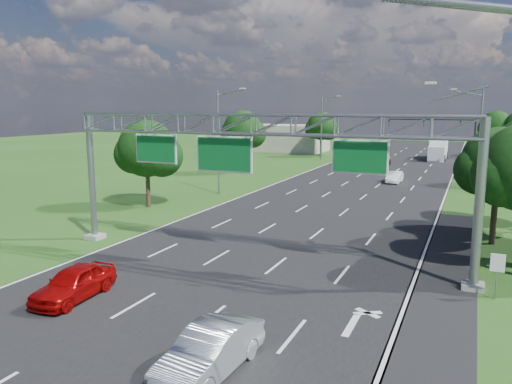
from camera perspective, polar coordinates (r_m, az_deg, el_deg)
The scene contains 21 objects.
ground at distance 44.69m, azimuth 8.86°, elevation -1.27°, with size 220.00×220.00×0.00m, color #224A16.
road at distance 44.69m, azimuth 8.86°, elevation -1.27°, with size 18.00×180.00×0.02m, color black.
road_flare at distance 27.77m, azimuth 20.86°, elevation -8.61°, with size 3.00×30.00×0.02m, color black.
sign_gantry at distance 26.78m, azimuth -0.14°, elevation 6.43°, with size 23.50×1.00×9.56m.
regulatory_sign at distance 24.46m, azimuth 25.87°, elevation -7.72°, with size 0.60×0.08×2.10m.
traffic_signal at distance 77.60m, azimuth 21.16°, elevation 6.66°, with size 12.21×0.24×7.00m.
streetlight_l_near at distance 48.10m, azimuth -4.15°, elevation 6.29°, with size 2.97×0.22×10.16m.
streetlight_l_far at distance 80.69m, azimuth 7.64°, elevation 7.61°, with size 2.97×0.22×10.16m.
streetlight_r_mid at distance 52.52m, azimuth 24.00°, elevation 5.77°, with size 2.97×0.22×10.16m.
tree_verge_la at distance 42.79m, azimuth -12.27°, elevation 4.57°, with size 5.76×4.80×7.40m.
tree_verge_lb at distance 63.61m, azimuth -1.49°, elevation 7.00°, with size 5.76×4.80×8.06m.
tree_verge_lc at distance 85.99m, azimuth 7.53°, elevation 7.33°, with size 5.76×4.80×7.62m.
tree_verge_re at distance 90.59m, azimuth 25.77°, elevation 6.71°, with size 5.76×4.80×7.84m.
building_left at distance 96.51m, azimuth 3.63°, elevation 6.17°, with size 14.00×10.00×5.00m, color gray.
red_coupe at distance 23.81m, azimuth -20.08°, elevation -9.72°, with size 1.76×4.37×1.49m, color #9E0707.
silver_sedan at distance 16.68m, azimuth -5.32°, elevation -17.66°, with size 1.63×4.67×1.54m, color #B3B9BF.
car_queue_a at distance 71.43m, azimuth 12.86°, elevation 3.23°, with size 1.85×4.54×1.32m, color white.
car_queue_b at distance 74.38m, azimuth 14.32°, elevation 3.32°, with size 1.78×3.85×1.07m, color black.
car_queue_c at distance 80.72m, azimuth 11.56°, elevation 3.98°, with size 1.52×3.78×1.29m, color black.
car_queue_d at distance 58.08m, azimuth 15.55°, elevation 1.65°, with size 1.34×3.85×1.27m, color white.
box_truck at distance 85.97m, azimuth 20.09°, elevation 4.58°, with size 2.72×8.88×3.36m.
Camera 1 is at (11.15, -12.45, 8.43)m, focal length 35.00 mm.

